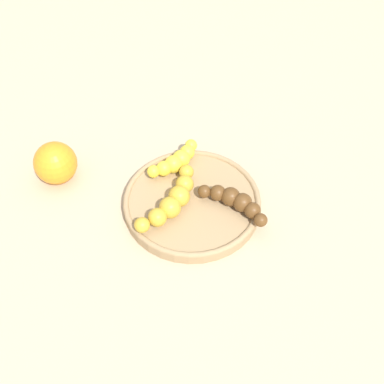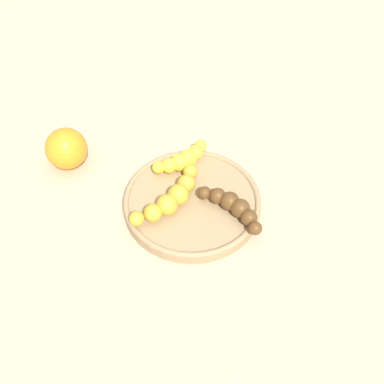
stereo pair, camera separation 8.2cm
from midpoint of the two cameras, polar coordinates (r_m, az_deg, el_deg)
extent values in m
plane|color=tan|center=(0.85, 2.76, -1.83)|extent=(2.40, 2.40, 0.00)
cylinder|color=#A08259|center=(0.84, 2.78, -1.45)|extent=(0.23, 0.23, 0.02)
torus|color=#A08259|center=(0.83, 2.81, -1.06)|extent=(0.23, 0.23, 0.01)
sphere|color=gold|center=(0.78, -3.48, -3.27)|extent=(0.03, 0.03, 0.03)
sphere|color=gold|center=(0.79, -1.59, -2.61)|extent=(0.03, 0.03, 0.03)
sphere|color=gold|center=(0.80, 0.03, -1.65)|extent=(0.04, 0.04, 0.04)
sphere|color=gold|center=(0.81, 1.30, -0.48)|extent=(0.04, 0.04, 0.04)
sphere|color=gold|center=(0.83, 2.16, 0.84)|extent=(0.03, 0.03, 0.03)
sphere|color=gold|center=(0.85, 2.59, 2.21)|extent=(0.03, 0.03, 0.03)
sphere|color=#593819|center=(0.79, 10.30, -4.33)|extent=(0.02, 0.02, 0.02)
sphere|color=#593819|center=(0.80, 9.55, -3.12)|extent=(0.03, 0.03, 0.03)
sphere|color=#593819|center=(0.81, 8.52, -2.07)|extent=(0.03, 0.03, 0.03)
sphere|color=#593819|center=(0.81, 7.27, -1.22)|extent=(0.03, 0.03, 0.03)
sphere|color=#593819|center=(0.82, 5.84, -0.62)|extent=(0.03, 0.03, 0.03)
sphere|color=#593819|center=(0.82, 4.31, -0.27)|extent=(0.02, 0.02, 0.02)
sphere|color=yellow|center=(0.86, -1.19, 2.71)|extent=(0.02, 0.02, 0.02)
sphere|color=yellow|center=(0.86, 0.06, 2.91)|extent=(0.03, 0.03, 0.03)
sphere|color=yellow|center=(0.87, 1.22, 3.29)|extent=(0.03, 0.03, 0.03)
sphere|color=yellow|center=(0.88, 2.23, 3.82)|extent=(0.03, 0.03, 0.03)
sphere|color=yellow|center=(0.89, 3.04, 4.48)|extent=(0.03, 0.03, 0.03)
sphere|color=yellow|center=(0.90, 3.62, 5.22)|extent=(0.02, 0.02, 0.02)
sphere|color=orange|center=(0.91, -11.87, 4.80)|extent=(0.08, 0.08, 0.08)
camera|label=1|loc=(0.04, -87.13, 3.34)|focal=46.09mm
camera|label=2|loc=(0.04, 92.87, -3.34)|focal=46.09mm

